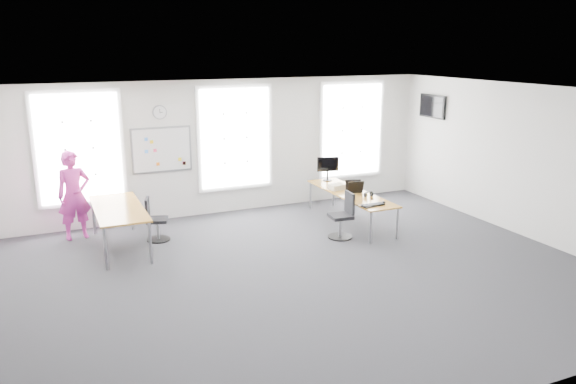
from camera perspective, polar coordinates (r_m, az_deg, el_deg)
name	(u,v)px	position (r m, az deg, el deg)	size (l,w,h in m)	color
floor	(297,274)	(9.48, 0.88, -8.38)	(10.00, 10.00, 0.00)	#29292E
ceiling	(297,93)	(8.75, 0.96, 10.01)	(10.00, 10.00, 0.00)	silver
wall_back	(222,147)	(12.66, -6.71, 4.52)	(10.00, 10.00, 0.00)	silver
wall_front	(469,280)	(5.80, 17.90, -8.52)	(10.00, 10.00, 0.00)	silver
wall_right	(529,162)	(11.94, 23.29, 2.80)	(10.00, 10.00, 0.00)	silver
window_left	(79,148)	(12.07, -20.45, 4.16)	(1.60, 0.06, 2.20)	white
window_mid	(235,138)	(12.69, -5.40, 5.50)	(1.60, 0.06, 2.20)	white
window_right	(351,130)	(13.92, 6.45, 6.29)	(1.60, 0.06, 2.20)	white
desk_right	(351,194)	(12.06, 6.37, -0.25)	(0.73, 2.75, 0.67)	#B47A35
desk_left	(119,211)	(10.91, -16.84, -1.85)	(0.87, 2.17, 0.79)	#B47A35
chair_right	(343,218)	(11.16, 5.61, -2.64)	(0.49, 0.49, 0.92)	black
chair_left	(155,222)	(11.26, -13.38, -2.96)	(0.49, 0.48, 0.86)	black
person	(74,195)	(11.72, -20.91, -0.30)	(0.64, 0.42, 1.75)	#C82F9A
whiteboard	(162,150)	(12.30, -12.70, 4.20)	(1.20, 0.03, 0.90)	silver
wall_clock	(160,112)	(12.19, -12.92, 7.90)	(0.30, 0.30, 0.04)	gray
tv	(433,106)	(13.98, 14.47, 8.43)	(0.06, 0.90, 0.55)	black
keyboard	(373,205)	(11.10, 8.62, -1.34)	(0.48, 0.17, 0.02)	black
mouse	(384,202)	(11.32, 9.70, -1.02)	(0.07, 0.11, 0.04)	black
lens_cap	(372,199)	(11.57, 8.55, -0.71)	(0.07, 0.07, 0.01)	black
headphones	(368,194)	(11.74, 8.15, -0.24)	(0.19, 0.10, 0.11)	black
laptop_sleeve	(354,187)	(11.95, 6.76, 0.51)	(0.36, 0.25, 0.28)	black
paper_stack	(337,187)	(12.26, 4.98, 0.53)	(0.33, 0.25, 0.11)	beige
monitor	(328,167)	(12.98, 4.07, 2.60)	(0.49, 0.20, 0.56)	black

